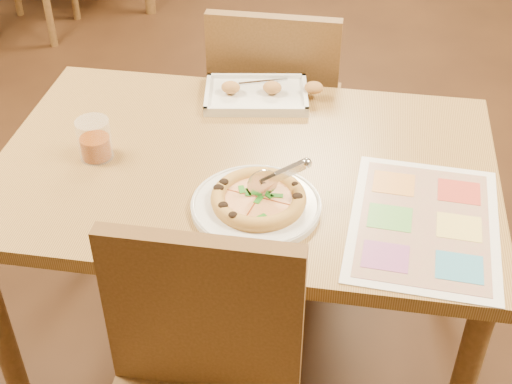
# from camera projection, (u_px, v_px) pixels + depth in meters

# --- Properties ---
(dining_table) EXTENTS (1.30, 0.85, 0.72)m
(dining_table) POSITION_uv_depth(u_px,v_px,m) (245.00, 188.00, 1.91)
(dining_table) COLOR olive
(dining_table) RESTS_ON ground
(chair_far) EXTENTS (0.42, 0.42, 0.47)m
(chair_far) POSITION_uv_depth(u_px,v_px,m) (276.00, 97.00, 2.42)
(chair_far) COLOR brown
(chair_far) RESTS_ON ground
(plate) EXTENTS (0.34, 0.34, 0.02)m
(plate) POSITION_uv_depth(u_px,v_px,m) (256.00, 206.00, 1.70)
(plate) COLOR silver
(plate) RESTS_ON dining_table
(pizza) EXTENTS (0.23, 0.23, 0.03)m
(pizza) POSITION_uv_depth(u_px,v_px,m) (258.00, 198.00, 1.69)
(pizza) COLOR gold
(pizza) RESTS_ON plate
(pizza_cutter) EXTENTS (0.14, 0.07, 0.09)m
(pizza_cutter) POSITION_uv_depth(u_px,v_px,m) (278.00, 176.00, 1.67)
(pizza_cutter) COLOR silver
(pizza_cutter) RESTS_ON pizza
(appetizer_tray) EXTENTS (0.36, 0.25, 0.06)m
(appetizer_tray) POSITION_uv_depth(u_px,v_px,m) (260.00, 95.00, 2.10)
(appetizer_tray) COLOR silver
(appetizer_tray) RESTS_ON dining_table
(glass_tumbler) EXTENTS (0.09, 0.09, 0.11)m
(glass_tumbler) POSITION_uv_depth(u_px,v_px,m) (95.00, 142.00, 1.85)
(glass_tumbler) COLOR #87370A
(glass_tumbler) RESTS_ON dining_table
(menu) EXTENTS (0.37, 0.50, 0.00)m
(menu) POSITION_uv_depth(u_px,v_px,m) (424.00, 223.00, 1.66)
(menu) COLOR white
(menu) RESTS_ON dining_table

